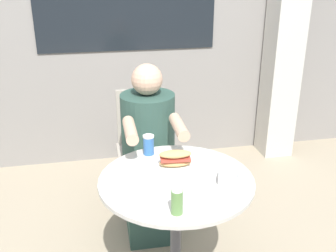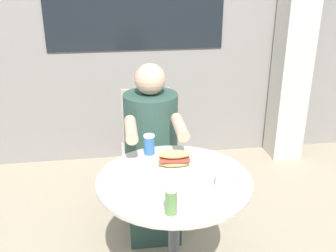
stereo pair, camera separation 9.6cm
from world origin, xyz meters
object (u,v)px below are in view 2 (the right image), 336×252
at_px(diner_chair, 147,137).
at_px(sandwich_on_plate, 174,161).
at_px(condiment_bottle, 171,199).
at_px(seated_diner, 152,162).
at_px(cafe_table, 174,209).
at_px(drink_cup, 149,144).

xyz_separation_m(diner_chair, sandwich_on_plate, (0.07, -0.81, 0.22)).
bearing_deg(sandwich_on_plate, condiment_bottle, -101.21).
height_order(seated_diner, sandwich_on_plate, seated_diner).
relative_size(cafe_table, condiment_bottle, 5.46).
height_order(cafe_table, condiment_bottle, condiment_bottle).
bearing_deg(seated_diner, sandwich_on_plate, 99.99).
bearing_deg(sandwich_on_plate, drink_cup, 122.39).
relative_size(diner_chair, condiment_bottle, 6.02).
height_order(cafe_table, seated_diner, seated_diner).
bearing_deg(cafe_table, seated_diner, 95.18).
distance_m(cafe_table, condiment_bottle, 0.39).
relative_size(cafe_table, drink_cup, 6.86).
bearing_deg(sandwich_on_plate, seated_diner, 99.03).
height_order(diner_chair, condiment_bottle, diner_chair).
distance_m(drink_cup, condiment_bottle, 0.59).
height_order(diner_chair, sandwich_on_plate, diner_chair).
relative_size(sandwich_on_plate, drink_cup, 1.96).
distance_m(cafe_table, seated_diner, 0.58).
height_order(seated_diner, drink_cup, seated_diner).
xyz_separation_m(cafe_table, diner_chair, (-0.05, 0.93, 0.00)).
xyz_separation_m(diner_chair, condiment_bottle, (-0.01, -1.22, 0.25)).
relative_size(seated_diner, condiment_bottle, 7.95).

